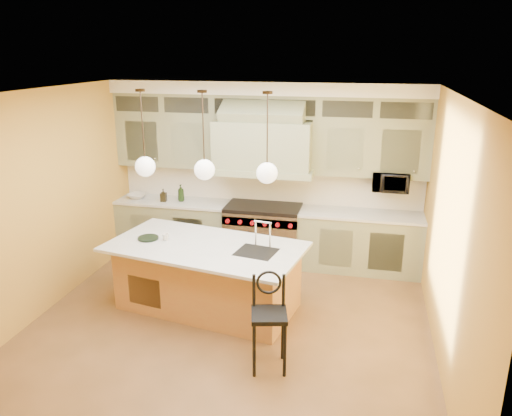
% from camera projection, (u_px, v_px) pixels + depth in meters
% --- Properties ---
extents(floor, '(5.00, 5.00, 0.00)m').
position_uv_depth(floor, '(228.00, 327.00, 6.32)').
color(floor, brown).
rests_on(floor, ground).
extents(ceiling, '(5.00, 5.00, 0.00)m').
position_uv_depth(ceiling, '(224.00, 93.00, 5.44)').
color(ceiling, white).
rests_on(ceiling, wall_back).
extents(wall_back, '(5.00, 0.00, 5.00)m').
position_uv_depth(wall_back, '(268.00, 171.00, 8.21)').
color(wall_back, '#BB8A33').
rests_on(wall_back, ground).
extents(wall_front, '(5.00, 0.00, 5.00)m').
position_uv_depth(wall_front, '(129.00, 329.00, 3.56)').
color(wall_front, '#BB8A33').
rests_on(wall_front, ground).
extents(wall_left, '(0.00, 5.00, 5.00)m').
position_uv_depth(wall_left, '(39.00, 205.00, 6.41)').
color(wall_left, '#BB8A33').
rests_on(wall_left, ground).
extents(wall_right, '(0.00, 5.00, 5.00)m').
position_uv_depth(wall_right, '(450.00, 235.00, 5.36)').
color(wall_right, '#BB8A33').
rests_on(wall_right, ground).
extents(back_cabinetry, '(5.00, 0.77, 2.90)m').
position_uv_depth(back_cabinetry, '(265.00, 176.00, 7.97)').
color(back_cabinetry, gray).
rests_on(back_cabinetry, floor).
extents(range, '(1.20, 0.74, 0.96)m').
position_uv_depth(range, '(263.00, 233.00, 8.17)').
color(range, silver).
rests_on(range, floor).
extents(kitchen_island, '(2.72, 1.76, 1.35)m').
position_uv_depth(kitchen_island, '(208.00, 275.00, 6.68)').
color(kitchen_island, '#A7693B').
rests_on(kitchen_island, floor).
extents(counter_stool, '(0.46, 0.46, 1.09)m').
position_uv_depth(counter_stool, '(269.00, 316.00, 5.37)').
color(counter_stool, black).
rests_on(counter_stool, floor).
extents(microwave, '(0.54, 0.37, 0.30)m').
position_uv_depth(microwave, '(391.00, 181.00, 7.56)').
color(microwave, black).
rests_on(microwave, back_cabinetry).
extents(oil_bottle_a, '(0.12, 0.12, 0.28)m').
position_uv_depth(oil_bottle_a, '(181.00, 193.00, 8.29)').
color(oil_bottle_a, black).
rests_on(oil_bottle_a, back_cabinetry).
extents(oil_bottle_b, '(0.11, 0.11, 0.22)m').
position_uv_depth(oil_bottle_b, '(163.00, 195.00, 8.29)').
color(oil_bottle_b, black).
rests_on(oil_bottle_b, back_cabinetry).
extents(fruit_bowl, '(0.33, 0.33, 0.08)m').
position_uv_depth(fruit_bowl, '(137.00, 196.00, 8.49)').
color(fruit_bowl, beige).
rests_on(fruit_bowl, back_cabinetry).
extents(cup, '(0.10, 0.10, 0.09)m').
position_uv_depth(cup, '(166.00, 237.00, 6.67)').
color(cup, silver).
rests_on(cup, kitchen_island).
extents(pendant_left, '(0.26, 0.26, 1.11)m').
position_uv_depth(pendant_left, '(145.00, 164.00, 6.40)').
color(pendant_left, '#2D2319').
rests_on(pendant_left, ceiling).
extents(pendant_center, '(0.26, 0.26, 1.11)m').
position_uv_depth(pendant_center, '(204.00, 167.00, 6.23)').
color(pendant_center, '#2D2319').
rests_on(pendant_center, ceiling).
extents(pendant_right, '(0.26, 0.26, 1.11)m').
position_uv_depth(pendant_right, '(267.00, 171.00, 6.07)').
color(pendant_right, '#2D2319').
rests_on(pendant_right, ceiling).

